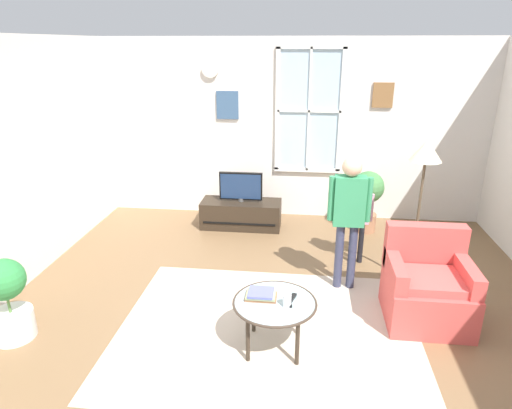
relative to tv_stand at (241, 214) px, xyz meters
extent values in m
cube|color=brown|center=(0.67, -2.50, -0.20)|extent=(6.19, 6.74, 0.02)
cube|color=silver|center=(0.67, 0.63, 1.11)|extent=(5.59, 0.12, 2.61)
cube|color=silver|center=(0.92, 0.56, 1.41)|extent=(0.91, 0.02, 1.74)
cube|color=white|center=(0.92, 0.54, 2.28)|extent=(0.97, 0.04, 0.06)
cube|color=white|center=(0.92, 0.54, 0.54)|extent=(0.97, 0.04, 0.06)
cube|color=white|center=(0.46, 0.54, 1.41)|extent=(0.06, 0.04, 1.74)
cube|color=white|center=(1.37, 0.54, 1.41)|extent=(0.06, 0.04, 1.74)
cube|color=white|center=(0.92, 0.54, 1.41)|extent=(0.03, 0.04, 1.74)
cube|color=white|center=(0.92, 0.54, 1.41)|extent=(0.91, 0.04, 0.03)
cube|color=#38567A|center=(-0.27, 0.55, 1.47)|extent=(0.32, 0.03, 0.40)
cube|color=olive|center=(1.93, 0.55, 1.64)|extent=(0.28, 0.03, 0.34)
cylinder|color=silver|center=(-0.50, 0.54, 1.98)|extent=(0.24, 0.04, 0.24)
cube|color=#C6B29E|center=(0.60, -2.44, -0.19)|extent=(2.77, 2.18, 0.01)
cube|color=#2D2319|center=(0.00, 0.00, 0.00)|extent=(1.14, 0.45, 0.39)
cube|color=black|center=(0.00, -0.23, -0.06)|extent=(1.02, 0.02, 0.02)
cylinder|color=#4C4C4C|center=(0.00, 0.00, 0.22)|extent=(0.08, 0.08, 0.05)
cube|color=black|center=(0.00, 0.00, 0.42)|extent=(0.61, 0.05, 0.40)
cube|color=navy|center=(0.00, -0.03, 0.42)|extent=(0.57, 0.01, 0.36)
cube|color=#D14C47|center=(2.09, -2.10, 0.02)|extent=(0.76, 0.72, 0.42)
cube|color=#D14C47|center=(2.09, -1.80, 0.45)|extent=(0.76, 0.16, 0.45)
cube|color=#D14C47|center=(1.77, -2.10, 0.33)|extent=(0.12, 0.65, 0.20)
cube|color=#D14C47|center=(2.41, -2.10, 0.33)|extent=(0.12, 0.65, 0.20)
cube|color=#E1524D|center=(2.09, -2.15, 0.27)|extent=(0.61, 0.50, 0.08)
cylinder|color=#99B2B7|center=(0.68, -2.67, 0.25)|extent=(0.70, 0.70, 0.02)
torus|color=#3F3328|center=(0.68, -2.67, 0.25)|extent=(0.72, 0.72, 0.02)
cylinder|color=#33281E|center=(0.47, -2.46, 0.03)|extent=(0.04, 0.04, 0.44)
cylinder|color=#33281E|center=(0.88, -2.46, 0.03)|extent=(0.04, 0.04, 0.44)
cylinder|color=#33281E|center=(0.47, -2.87, 0.03)|extent=(0.04, 0.04, 0.44)
cylinder|color=#33281E|center=(0.88, -2.87, 0.03)|extent=(0.04, 0.04, 0.44)
cube|color=#9A5D3D|center=(0.56, -2.62, 0.27)|extent=(0.27, 0.16, 0.02)
cube|color=#A2AC77|center=(0.56, -2.62, 0.30)|extent=(0.25, 0.18, 0.02)
cube|color=#5F63BC|center=(0.56, -2.62, 0.32)|extent=(0.21, 0.19, 0.02)
cylinder|color=white|center=(0.78, -2.72, 0.32)|extent=(0.07, 0.07, 0.11)
cube|color=black|center=(0.79, -2.68, 0.27)|extent=(0.07, 0.15, 0.02)
cube|color=black|center=(0.82, -2.61, 0.27)|extent=(0.08, 0.15, 0.02)
cylinder|color=#333851|center=(1.29, -1.55, 0.17)|extent=(0.09, 0.09, 0.74)
cylinder|color=#333851|center=(1.43, -1.55, 0.17)|extent=(0.09, 0.09, 0.74)
cube|color=#338C59|center=(1.36, -1.55, 0.80)|extent=(0.32, 0.17, 0.52)
sphere|color=#D8AD8C|center=(1.36, -1.55, 1.17)|extent=(0.20, 0.20, 0.20)
cylinder|color=#338C59|center=(1.17, -1.57, 0.83)|extent=(0.07, 0.07, 0.47)
cylinder|color=#338C59|center=(1.54, -1.57, 0.83)|extent=(0.07, 0.07, 0.47)
cylinder|color=black|center=(1.50, -0.94, 0.06)|extent=(0.06, 0.06, 0.52)
cylinder|color=black|center=(1.59, -0.94, 0.06)|extent=(0.06, 0.06, 0.52)
cube|color=#DB9EBC|center=(1.54, -0.94, 0.51)|extent=(0.22, 0.12, 0.37)
sphere|color=#A87A5B|center=(1.54, -0.94, 0.76)|extent=(0.14, 0.14, 0.14)
cylinder|color=#DB9EBC|center=(1.41, -0.96, 0.52)|extent=(0.05, 0.05, 0.33)
cylinder|color=#DB9EBC|center=(1.68, -0.96, 0.52)|extent=(0.05, 0.05, 0.33)
cylinder|color=#9E6B4C|center=(1.77, 0.06, -0.07)|extent=(0.30, 0.30, 0.25)
cylinder|color=#4C7238|center=(1.77, 0.06, 0.15)|extent=(0.02, 0.02, 0.18)
sphere|color=#447F44|center=(1.77, 0.06, 0.45)|extent=(0.44, 0.44, 0.44)
cylinder|color=silver|center=(-1.67, -2.79, -0.06)|extent=(0.37, 0.37, 0.26)
cylinder|color=#4C7238|center=(-1.67, -2.79, 0.14)|extent=(0.02, 0.02, 0.15)
sphere|color=#2E833F|center=(-1.67, -2.79, 0.40)|extent=(0.37, 0.37, 0.37)
cylinder|color=black|center=(2.11, -1.34, -0.18)|extent=(0.26, 0.26, 0.03)
cylinder|color=brown|center=(2.11, -1.34, 0.50)|extent=(0.03, 0.03, 1.39)
cone|color=beige|center=(2.11, -1.34, 1.30)|extent=(0.32, 0.32, 0.22)
camera|label=1|loc=(0.89, -5.90, 2.32)|focal=31.13mm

